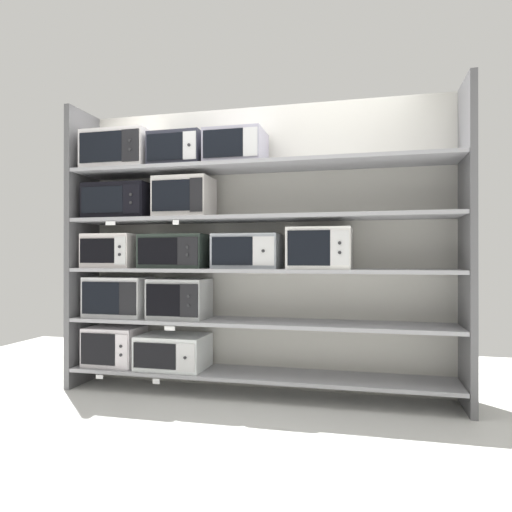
{
  "coord_description": "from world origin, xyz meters",
  "views": [
    {
      "loc": [
        0.87,
        -3.61,
        1.1
      ],
      "look_at": [
        0.0,
        0.0,
        1.11
      ],
      "focal_mm": 32.72,
      "sensor_mm": 36.0,
      "label": 1
    }
  ],
  "objects_px": {
    "microwave_9": "(184,198)",
    "microwave_6": "(247,251)",
    "microwave_11": "(180,151)",
    "microwave_12": "(236,148)",
    "microwave_3": "(180,298)",
    "microwave_7": "(320,248)",
    "microwave_0": "(115,346)",
    "microwave_5": "(176,251)",
    "microwave_1": "(173,351)",
    "microwave_10": "(121,152)",
    "microwave_2": "(118,297)",
    "microwave_8": "(121,202)",
    "microwave_4": "(114,251)"
  },
  "relations": [
    {
      "from": "microwave_5",
      "to": "microwave_7",
      "type": "bearing_deg",
      "value": -0.01
    },
    {
      "from": "microwave_8",
      "to": "microwave_2",
      "type": "bearing_deg",
      "value": -179.42
    },
    {
      "from": "microwave_2",
      "to": "microwave_3",
      "type": "distance_m",
      "value": 0.56
    },
    {
      "from": "microwave_7",
      "to": "microwave_8",
      "type": "distance_m",
      "value": 1.75
    },
    {
      "from": "microwave_2",
      "to": "microwave_11",
      "type": "relative_size",
      "value": 1.18
    },
    {
      "from": "microwave_0",
      "to": "microwave_3",
      "type": "distance_m",
      "value": 0.73
    },
    {
      "from": "microwave_1",
      "to": "microwave_10",
      "type": "distance_m",
      "value": 1.76
    },
    {
      "from": "microwave_8",
      "to": "microwave_9",
      "type": "bearing_deg",
      "value": -0.0
    },
    {
      "from": "microwave_11",
      "to": "microwave_12",
      "type": "relative_size",
      "value": 0.96
    },
    {
      "from": "microwave_0",
      "to": "microwave_10",
      "type": "distance_m",
      "value": 1.66
    },
    {
      "from": "microwave_3",
      "to": "microwave_7",
      "type": "xyz_separation_m",
      "value": [
        1.16,
        -0.0,
        0.41
      ]
    },
    {
      "from": "microwave_8",
      "to": "microwave_12",
      "type": "height_order",
      "value": "microwave_12"
    },
    {
      "from": "microwave_2",
      "to": "microwave_12",
      "type": "distance_m",
      "value": 1.61
    },
    {
      "from": "microwave_10",
      "to": "microwave_12",
      "type": "bearing_deg",
      "value": -0.0
    },
    {
      "from": "microwave_0",
      "to": "microwave_9",
      "type": "xyz_separation_m",
      "value": [
        0.64,
        0.0,
        1.25
      ]
    },
    {
      "from": "microwave_2",
      "to": "microwave_4",
      "type": "relative_size",
      "value": 1.19
    },
    {
      "from": "microwave_0",
      "to": "microwave_6",
      "type": "relative_size",
      "value": 0.86
    },
    {
      "from": "microwave_3",
      "to": "microwave_0",
      "type": "bearing_deg",
      "value": -179.99
    },
    {
      "from": "microwave_0",
      "to": "microwave_2",
      "type": "distance_m",
      "value": 0.42
    },
    {
      "from": "microwave_3",
      "to": "microwave_6",
      "type": "height_order",
      "value": "microwave_6"
    },
    {
      "from": "microwave_7",
      "to": "microwave_11",
      "type": "relative_size",
      "value": 1.08
    },
    {
      "from": "microwave_8",
      "to": "microwave_11",
      "type": "height_order",
      "value": "microwave_11"
    },
    {
      "from": "microwave_4",
      "to": "microwave_7",
      "type": "bearing_deg",
      "value": -0.01
    },
    {
      "from": "microwave_5",
      "to": "microwave_12",
      "type": "height_order",
      "value": "microwave_12"
    },
    {
      "from": "microwave_3",
      "to": "microwave_7",
      "type": "height_order",
      "value": "microwave_7"
    },
    {
      "from": "microwave_4",
      "to": "microwave_10",
      "type": "distance_m",
      "value": 0.85
    },
    {
      "from": "microwave_2",
      "to": "microwave_5",
      "type": "xyz_separation_m",
      "value": [
        0.53,
        0.0,
        0.39
      ]
    },
    {
      "from": "microwave_0",
      "to": "microwave_7",
      "type": "height_order",
      "value": "microwave_7"
    },
    {
      "from": "microwave_1",
      "to": "microwave_3",
      "type": "relative_size",
      "value": 1.19
    },
    {
      "from": "microwave_9",
      "to": "microwave_6",
      "type": "bearing_deg",
      "value": -0.02
    },
    {
      "from": "microwave_4",
      "to": "microwave_10",
      "type": "relative_size",
      "value": 0.77
    },
    {
      "from": "microwave_5",
      "to": "microwave_7",
      "type": "height_order",
      "value": "microwave_7"
    },
    {
      "from": "microwave_4",
      "to": "microwave_7",
      "type": "height_order",
      "value": "microwave_7"
    },
    {
      "from": "microwave_4",
      "to": "microwave_9",
      "type": "xyz_separation_m",
      "value": [
        0.64,
        -0.0,
        0.44
      ]
    },
    {
      "from": "microwave_1",
      "to": "microwave_8",
      "type": "bearing_deg",
      "value": -180.0
    },
    {
      "from": "microwave_2",
      "to": "microwave_5",
      "type": "height_order",
      "value": "microwave_5"
    },
    {
      "from": "microwave_7",
      "to": "microwave_5",
      "type": "bearing_deg",
      "value": 179.99
    },
    {
      "from": "microwave_12",
      "to": "microwave_10",
      "type": "bearing_deg",
      "value": 180.0
    },
    {
      "from": "microwave_10",
      "to": "microwave_9",
      "type": "bearing_deg",
      "value": 0.01
    },
    {
      "from": "microwave_5",
      "to": "microwave_12",
      "type": "xyz_separation_m",
      "value": [
        0.52,
        -0.0,
        0.83
      ]
    },
    {
      "from": "microwave_4",
      "to": "microwave_8",
      "type": "distance_m",
      "value": 0.43
    },
    {
      "from": "microwave_5",
      "to": "microwave_7",
      "type": "relative_size",
      "value": 1.14
    },
    {
      "from": "microwave_1",
      "to": "microwave_8",
      "type": "distance_m",
      "value": 1.35
    },
    {
      "from": "microwave_1",
      "to": "microwave_3",
      "type": "bearing_deg",
      "value": -0.21
    },
    {
      "from": "microwave_3",
      "to": "microwave_11",
      "type": "bearing_deg",
      "value": 2.41
    },
    {
      "from": "microwave_3",
      "to": "microwave_10",
      "type": "relative_size",
      "value": 0.82
    },
    {
      "from": "microwave_9",
      "to": "microwave_0",
      "type": "bearing_deg",
      "value": -179.98
    },
    {
      "from": "microwave_6",
      "to": "microwave_10",
      "type": "height_order",
      "value": "microwave_10"
    },
    {
      "from": "microwave_2",
      "to": "microwave_6",
      "type": "distance_m",
      "value": 1.21
    },
    {
      "from": "microwave_2",
      "to": "microwave_6",
      "type": "height_order",
      "value": "microwave_6"
    }
  ]
}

